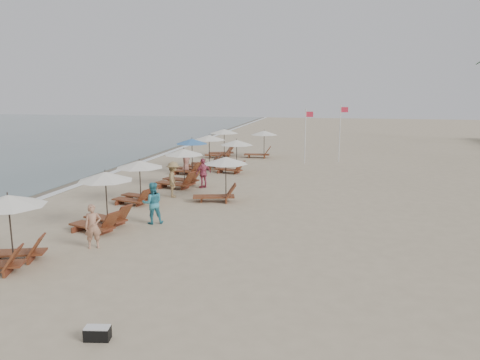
% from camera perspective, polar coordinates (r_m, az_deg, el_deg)
% --- Properties ---
extents(ground, '(160.00, 160.00, 0.00)m').
position_cam_1_polar(ground, '(17.68, -0.48, -6.95)').
color(ground, tan).
rests_on(ground, ground).
extents(wet_sand_band, '(3.20, 140.00, 0.01)m').
position_cam_1_polar(wet_sand_band, '(31.44, -19.12, 0.40)').
color(wet_sand_band, '#6B5E4C').
rests_on(wet_sand_band, ground).
extents(foam_line, '(0.50, 140.00, 0.02)m').
position_cam_1_polar(foam_line, '(30.79, -17.05, 0.32)').
color(foam_line, white).
rests_on(foam_line, ground).
extents(lounger_station_0, '(2.63, 2.38, 2.33)m').
position_cam_1_polar(lounger_station_0, '(16.10, -27.15, -5.63)').
color(lounger_station_0, brown).
rests_on(lounger_station_0, ground).
extents(lounger_station_1, '(2.58, 2.40, 2.33)m').
position_cam_1_polar(lounger_station_1, '(19.13, -16.82, -2.52)').
color(lounger_station_1, brown).
rests_on(lounger_station_1, ground).
extents(lounger_station_2, '(2.53, 2.33, 2.12)m').
position_cam_1_polar(lounger_station_2, '(23.13, -12.69, 0.07)').
color(lounger_station_2, brown).
rests_on(lounger_station_2, ground).
extents(lounger_station_3, '(2.78, 2.60, 2.20)m').
position_cam_1_polar(lounger_station_3, '(26.70, -7.52, 1.31)').
color(lounger_station_3, brown).
rests_on(lounger_station_3, ground).
extents(lounger_station_4, '(2.50, 2.13, 2.35)m').
position_cam_1_polar(lounger_station_4, '(30.90, -6.34, 2.92)').
color(lounger_station_4, brown).
rests_on(lounger_station_4, ground).
extents(lounger_station_5, '(2.81, 2.64, 2.39)m').
position_cam_1_polar(lounger_station_5, '(32.85, -4.29, 3.37)').
color(lounger_station_5, brown).
rests_on(lounger_station_5, ground).
extents(lounger_station_6, '(2.83, 2.60, 2.34)m').
position_cam_1_polar(lounger_station_6, '(38.50, -2.35, 4.52)').
color(lounger_station_6, brown).
rests_on(lounger_station_6, ground).
extents(inland_station_0, '(2.81, 2.24, 2.22)m').
position_cam_1_polar(inland_station_0, '(22.90, -2.47, 0.59)').
color(inland_station_0, brown).
rests_on(inland_station_0, ground).
extents(inland_station_1, '(2.67, 2.24, 2.22)m').
position_cam_1_polar(inland_station_1, '(30.90, -0.82, 3.47)').
color(inland_station_1, brown).
rests_on(inland_station_1, ground).
extents(inland_station_2, '(2.82, 2.24, 2.22)m').
position_cam_1_polar(inland_station_2, '(38.19, 2.58, 4.73)').
color(inland_station_2, brown).
rests_on(inland_station_2, ground).
extents(beachgoer_near, '(0.69, 0.61, 1.57)m').
position_cam_1_polar(beachgoer_near, '(16.98, -17.75, -5.48)').
color(beachgoer_near, tan).
rests_on(beachgoer_near, ground).
extents(beachgoer_mid_a, '(1.06, 0.98, 1.75)m').
position_cam_1_polar(beachgoer_mid_a, '(19.42, -10.78, -2.83)').
color(beachgoer_mid_a, teal).
rests_on(beachgoer_mid_a, ground).
extents(beachgoer_mid_b, '(1.05, 1.37, 1.86)m').
position_cam_1_polar(beachgoer_mid_b, '(24.12, -8.25, 0.08)').
color(beachgoer_mid_b, '#95784C').
rests_on(beachgoer_mid_b, ground).
extents(beachgoer_far_a, '(0.96, 1.03, 1.70)m').
position_cam_1_polar(beachgoer_far_a, '(26.21, -4.56, 0.85)').
color(beachgoer_far_a, '#B64963').
rests_on(beachgoer_far_a, ground).
extents(beachgoer_far_b, '(0.60, 0.83, 1.58)m').
position_cam_1_polar(beachgoer_far_b, '(31.01, -6.73, 2.27)').
color(beachgoer_far_b, '#B06F5F').
rests_on(beachgoer_far_b, ground).
extents(duffel_bag, '(0.61, 0.38, 0.31)m').
position_cam_1_polar(duffel_bag, '(11.21, -17.25, -17.67)').
color(duffel_bag, black).
rests_on(duffel_bag, ground).
extents(flag_pole_near, '(0.60, 0.08, 4.13)m').
position_cam_1_polar(flag_pole_near, '(35.23, 8.15, 5.75)').
color(flag_pole_near, silver).
rests_on(flag_pole_near, ground).
extents(flag_pole_far, '(0.60, 0.08, 4.44)m').
position_cam_1_polar(flag_pole_far, '(36.48, 12.33, 6.04)').
color(flag_pole_far, silver).
rests_on(flag_pole_far, ground).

